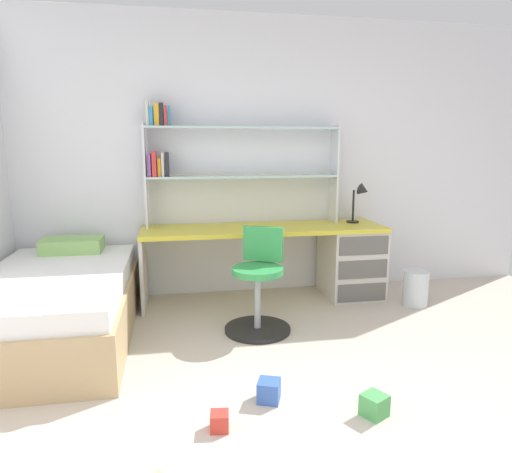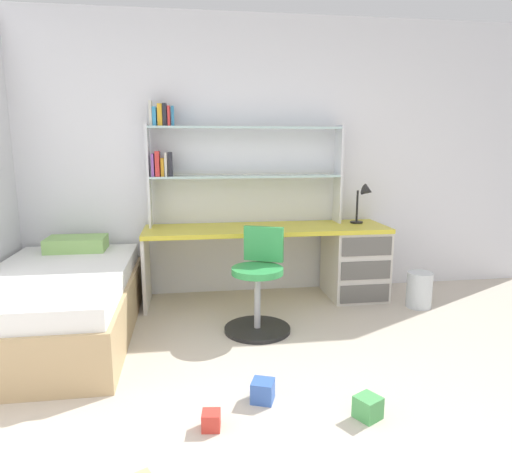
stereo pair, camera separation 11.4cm
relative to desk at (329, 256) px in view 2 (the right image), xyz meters
name	(u,v)px [view 2 (the right image)]	position (x,y,z in m)	size (l,w,h in m)	color
ground_plane	(365,466)	(-0.54, -2.32, -0.41)	(5.63, 6.29, 0.02)	beige
room_shell	(113,166)	(-1.77, -1.06, 0.91)	(5.63, 6.29, 2.63)	silver
desk	(329,256)	(0.00, 0.00, 0.00)	(2.23, 0.60, 0.70)	gold
bookshelf_hutch	(222,155)	(-0.99, 0.18, 0.95)	(1.80, 0.22, 1.12)	silver
desk_lamp	(365,197)	(0.35, 0.05, 0.55)	(0.20, 0.17, 0.38)	black
swivel_chair	(258,291)	(-0.79, -0.70, -0.08)	(0.52, 0.52, 0.81)	black
bed_platform	(59,303)	(-2.30, -0.61, -0.14)	(1.06, 1.85, 0.64)	tan
waste_bin	(419,290)	(0.73, -0.40, -0.24)	(0.22, 0.22, 0.32)	silver
toy_block_red_0	(211,420)	(-1.22, -1.95, -0.36)	(0.09, 0.09, 0.09)	red
toy_block_green_2	(368,407)	(-0.39, -1.98, -0.34)	(0.12, 0.12, 0.12)	#479E51
toy_block_blue_3	(263,391)	(-0.92, -1.73, -0.34)	(0.12, 0.12, 0.12)	#3860B7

